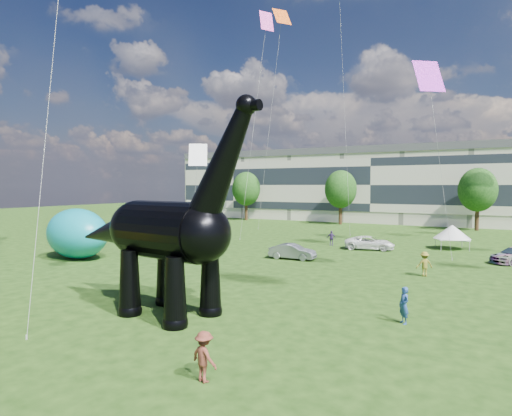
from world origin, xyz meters
The scene contains 13 objects.
ground centered at (0.00, 0.00, 0.00)m, with size 220.00×220.00×0.00m, color #16330C.
terrace_row centered at (-8.00, 62.00, 6.00)m, with size 78.00×11.00×12.00m, color beige.
tree_far_left centered at (-30.00, 53.00, 6.29)m, with size 5.20×5.20×9.44m.
tree_mid_left centered at (-12.00, 53.00, 6.29)m, with size 5.20×5.20×9.44m.
tree_mid_right centered at (8.00, 53.00, 6.29)m, with size 5.20×5.20×9.44m.
dinosaur_sculpture centered at (-4.44, 1.11, 4.00)m, with size 13.01×4.02×10.59m.
car_silver centered at (-19.65, 21.64, 0.80)m, with size 1.90×4.71×1.61m, color #B3B4B8.
car_grey centered at (-5.17, 18.60, 0.67)m, with size 1.41×4.04×1.33m, color gray.
car_white centered at (-0.72, 27.44, 0.67)m, with size 2.23×4.83×1.34m, color white.
gazebo_near centered at (6.43, 31.83, 1.73)m, with size 4.44×4.44×2.46m.
gazebo_left centered at (-26.37, 29.16, 2.04)m, with size 5.36×5.36×2.90m.
inflatable_teal centered at (-21.87, 9.81, 2.20)m, with size 7.03×4.39×4.39m, color #0C8799.
visitors centered at (1.42, 15.25, 0.88)m, with size 38.53×36.27×1.89m.
Camera 1 is at (9.97, -15.12, 6.39)m, focal length 30.00 mm.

